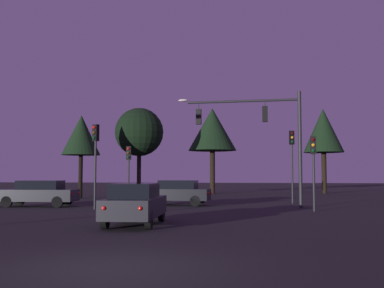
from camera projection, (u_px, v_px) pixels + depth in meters
name	position (u px, v px, depth m)	size (l,w,h in m)	color
ground_plane	(218.00, 201.00, 33.20)	(168.00, 168.00, 0.00)	black
traffic_signal_mast_arm	(262.00, 127.00, 26.55)	(7.09, 0.60, 6.56)	#232326
traffic_light_corner_left	(313.00, 158.00, 23.60)	(0.32, 0.36, 3.80)	#232326
traffic_light_corner_right	(129.00, 162.00, 31.00)	(0.31, 0.36, 3.76)	#232326
traffic_light_median	(292.00, 152.00, 30.49)	(0.33, 0.37, 4.75)	#232326
traffic_light_far_side	(95.00, 149.00, 25.01)	(0.37, 0.39, 4.56)	#232326
car_nearside_lane	(135.00, 203.00, 17.04)	(1.97, 4.47, 1.52)	#232328
car_crossing_left	(177.00, 192.00, 28.35)	(4.22, 1.98, 1.52)	black
car_crossing_right	(39.00, 193.00, 27.22)	(4.66, 2.23, 1.52)	#232328
tree_behind_sign	(139.00, 132.00, 42.47)	(4.42, 4.42, 7.99)	black
tree_left_far	(323.00, 131.00, 47.44)	(4.04, 4.04, 8.65)	black
tree_center_horizon	(212.00, 130.00, 47.26)	(4.87, 4.87, 8.67)	black
tree_right_cluster	(81.00, 136.00, 37.42)	(3.08, 3.08, 6.68)	black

